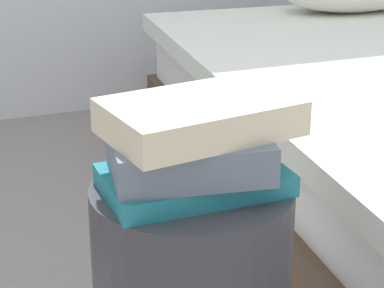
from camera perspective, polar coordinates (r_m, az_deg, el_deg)
book_teal at (r=1.13m, az=-0.07°, el=-2.82°), size 0.28×0.17×0.03m
book_slate at (r=1.11m, az=-0.31°, el=-0.67°), size 0.25×0.21×0.06m
book_cream at (r=1.10m, az=0.63°, el=2.12°), size 0.30×0.22×0.05m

